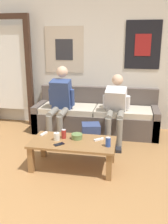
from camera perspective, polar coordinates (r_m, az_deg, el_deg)
ground_plane at (r=2.64m, az=-5.64°, el=-23.75°), size 18.00×18.00×0.00m
wall_back at (r=4.88m, az=3.64°, el=11.41°), size 10.00×0.07×2.55m
door_frame at (r=5.22m, az=-17.10°, el=10.19°), size 1.00×0.10×2.15m
couch at (r=4.71m, az=2.72°, el=-1.16°), size 2.27×0.75×0.80m
coffee_table at (r=3.39m, az=-2.54°, el=-7.67°), size 1.13×0.58×0.38m
person_seated_adult at (r=4.36m, az=-5.51°, el=2.69°), size 0.47×0.84×1.24m
person_seated_teen at (r=4.23m, az=7.28°, el=1.40°), size 0.47×0.88×1.11m
backpack at (r=4.00m, az=1.58°, el=-5.69°), size 0.34×0.35×0.41m
ceramic_bowl at (r=3.42m, az=-1.64°, el=-5.50°), size 0.16×0.16×0.07m
pillar_candle at (r=3.39m, az=-6.27°, el=-5.59°), size 0.08×0.08×0.12m
drink_can_blue at (r=3.19m, az=5.52°, el=-6.82°), size 0.07×0.07×0.12m
drink_can_red at (r=3.44m, az=-4.65°, el=-5.02°), size 0.07×0.07×0.12m
game_controller_near_left at (r=3.62m, az=-9.18°, el=-4.92°), size 0.07×0.15×0.03m
game_controller_near_right at (r=3.39m, az=3.41°, el=-6.27°), size 0.13×0.12×0.03m
cell_phone at (r=3.26m, az=-5.71°, el=-7.34°), size 0.14×0.14×0.01m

